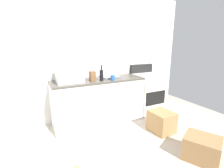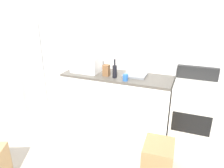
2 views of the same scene
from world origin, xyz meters
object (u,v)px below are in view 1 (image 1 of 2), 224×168
(microwave, at_px, (70,75))
(cardboard_box_small, at_px, (202,148))
(cardboard_box_medium, at_px, (161,122))
(wine_bottle, at_px, (101,75))
(knife_block, at_px, (93,76))
(coffee_mug, at_px, (113,78))
(stove_oven, at_px, (147,92))

(microwave, bearing_deg, cardboard_box_small, -50.28)
(cardboard_box_medium, bearing_deg, wine_bottle, 139.68)
(cardboard_box_medium, bearing_deg, knife_block, 142.71)
(coffee_mug, bearing_deg, cardboard_box_small, -66.71)
(stove_oven, bearing_deg, coffee_mug, -167.77)
(stove_oven, relative_size, cardboard_box_small, 2.44)
(knife_block, xyz_separation_m, cardboard_box_medium, (1.03, -0.78, -0.80))
(coffee_mug, bearing_deg, wine_bottle, 160.11)
(stove_oven, height_order, coffee_mug, stove_oven)
(coffee_mug, distance_m, knife_block, 0.38)
(microwave, relative_size, coffee_mug, 4.60)
(coffee_mug, bearing_deg, knife_block, 161.73)
(stove_oven, relative_size, wine_bottle, 3.67)
(stove_oven, bearing_deg, cardboard_box_small, -102.07)
(stove_oven, distance_m, microwave, 1.86)
(coffee_mug, distance_m, cardboard_box_small, 1.80)
(cardboard_box_small, bearing_deg, cardboard_box_medium, 88.28)
(microwave, height_order, wine_bottle, wine_bottle)
(knife_block, height_order, cardboard_box_small, knife_block)
(knife_block, relative_size, cardboard_box_medium, 0.42)
(microwave, height_order, coffee_mug, microwave)
(stove_oven, xyz_separation_m, cardboard_box_small, (-0.36, -1.71, -0.30))
(microwave, bearing_deg, knife_block, -11.74)
(wine_bottle, relative_size, cardboard_box_small, 0.67)
(stove_oven, bearing_deg, wine_bottle, -173.14)
(wine_bottle, height_order, cardboard_box_small, wine_bottle)
(stove_oven, relative_size, microwave, 2.39)
(cardboard_box_medium, bearing_deg, microwave, 148.81)
(coffee_mug, relative_size, knife_block, 0.56)
(microwave, height_order, cardboard_box_small, microwave)
(stove_oven, xyz_separation_m, wine_bottle, (-1.21, -0.15, 0.54))
(cardboard_box_medium, bearing_deg, coffee_mug, 135.12)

